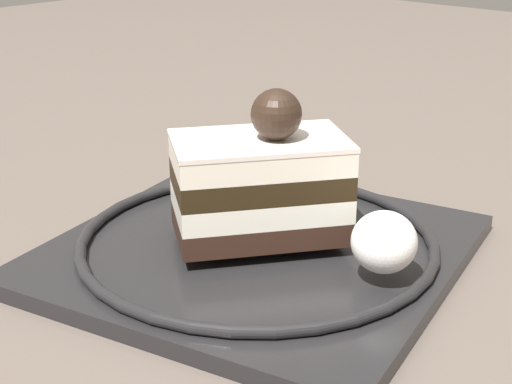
{
  "coord_description": "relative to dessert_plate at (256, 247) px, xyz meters",
  "views": [
    {
      "loc": [
        -0.33,
        -0.31,
        0.23
      ],
      "look_at": [
        0.01,
        0.0,
        0.05
      ],
      "focal_mm": 54.16,
      "sensor_mm": 36.0,
      "label": 1
    }
  ],
  "objects": [
    {
      "name": "dessert_plate",
      "position": [
        0.0,
        0.0,
        0.0
      ],
      "size": [
        0.3,
        0.3,
        0.02
      ],
      "color": "black",
      "rests_on": "ground_plane"
    },
    {
      "name": "cake_slice",
      "position": [
        0.0,
        -0.01,
        0.05
      ],
      "size": [
        0.13,
        0.12,
        0.1
      ],
      "color": "#321E16",
      "rests_on": "dessert_plate"
    },
    {
      "name": "ground_plane",
      "position": [
        -0.01,
        -0.0,
        -0.01
      ],
      "size": [
        2.4,
        2.4,
        0.0
      ],
      "primitive_type": "plane",
      "color": "#5C5048"
    },
    {
      "name": "whipped_cream_dollop",
      "position": [
        0.01,
        -0.09,
        0.03
      ],
      "size": [
        0.04,
        0.04,
        0.04
      ],
      "primitive_type": "ellipsoid",
      "color": "white",
      "rests_on": "dessert_plate"
    },
    {
      "name": "fork",
      "position": [
        0.03,
        0.1,
        0.01
      ],
      "size": [
        0.08,
        0.09,
        0.0
      ],
      "color": "silver",
      "rests_on": "dessert_plate"
    }
  ]
}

